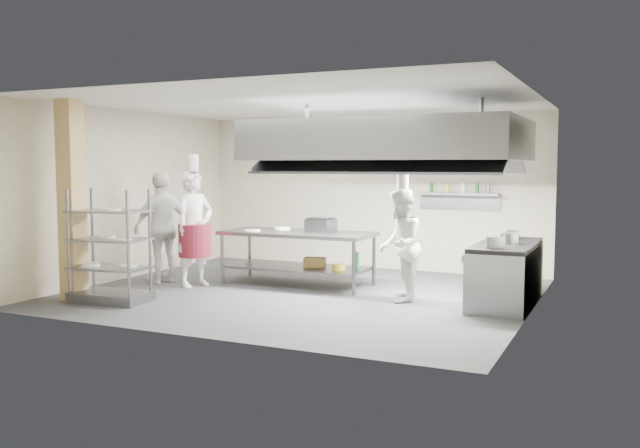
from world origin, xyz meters
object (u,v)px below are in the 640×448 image
at_px(chef_head, 195,229).
at_px(stockpot, 510,238).
at_px(island, 298,258).
at_px(chef_line, 400,245).
at_px(chef_plating, 163,227).
at_px(cooking_range, 506,276).
at_px(griddle, 321,226).
at_px(pass_rack, 110,246).

distance_m(chef_head, stockpot, 5.08).
bearing_deg(island, stockpot, -3.80).
distance_m(chef_head, chef_line, 3.51).
bearing_deg(chef_plating, chef_line, 111.40).
xyz_separation_m(cooking_range, chef_head, (-4.98, -0.69, 0.55)).
bearing_deg(griddle, chef_plating, -153.84).
bearing_deg(stockpot, pass_rack, -157.82).
relative_size(pass_rack, griddle, 3.77).
distance_m(cooking_range, griddle, 3.15).
distance_m(cooking_range, chef_line, 1.60).
bearing_deg(stockpot, chef_plating, -174.64).
height_order(pass_rack, stockpot, pass_rack).
bearing_deg(griddle, stockpot, 1.99).
bearing_deg(pass_rack, chef_plating, 94.73).
bearing_deg(chef_head, cooking_range, -64.28).
bearing_deg(griddle, island, -159.00).
relative_size(pass_rack, stockpot, 7.32).
bearing_deg(cooking_range, chef_plating, -173.70).
height_order(pass_rack, chef_head, chef_head).
height_order(chef_line, griddle, chef_line).
xyz_separation_m(cooking_range, stockpot, (0.07, -0.09, 0.56)).
relative_size(cooking_range, chef_plating, 1.04).
xyz_separation_m(chef_line, griddle, (-1.61, 0.67, 0.18)).
bearing_deg(chef_plating, island, 128.02).
height_order(chef_plating, stockpot, chef_plating).
relative_size(chef_plating, stockpot, 8.36).
height_order(chef_head, stockpot, chef_head).
xyz_separation_m(cooking_range, griddle, (-3.09, 0.23, 0.60)).
height_order(chef_head, griddle, chef_head).
bearing_deg(chef_head, island, -43.13).
bearing_deg(chef_line, griddle, -127.34).
distance_m(pass_rack, cooking_range, 5.85).
height_order(cooking_range, chef_plating, chef_plating).
distance_m(island, pass_rack, 3.11).
height_order(cooking_range, griddle, griddle).
relative_size(cooking_range, chef_head, 1.03).
bearing_deg(chef_line, island, -120.82).
relative_size(island, chef_plating, 1.34).
distance_m(chef_head, chef_plating, 0.70).
distance_m(island, chef_plating, 2.39).
relative_size(pass_rack, cooking_range, 0.84).
xyz_separation_m(chef_head, stockpot, (5.05, 0.61, 0.01)).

